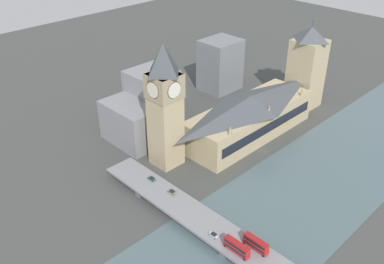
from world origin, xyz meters
TOP-DOWN VIEW (x-y plane):
  - ground_plane at (0.00, 0.00)m, footprint 600.00×600.00m
  - river_water at (-35.27, 0.00)m, footprint 58.55×360.00m
  - parliament_hall at (16.20, -8.00)m, footprint 26.86×82.52m
  - clock_tower at (28.19, 43.87)m, footprint 14.47×14.47m
  - victoria_tower at (16.26, -62.25)m, footprint 17.99×17.99m
  - road_bridge at (-35.27, 65.88)m, footprint 149.10×14.79m
  - double_decker_bus_lead at (-39.97, 69.33)m, footprint 11.32×2.62m
  - double_decker_bus_mid at (-43.98, 62.91)m, footprint 10.86×2.57m
  - car_northbound_mid at (-28.25, 69.33)m, footprint 4.04×1.76m
  - car_northbound_tail at (17.17, 62.95)m, footprint 3.91×1.90m
  - car_southbound_lead at (3.19, 62.86)m, footprint 4.23×1.91m
  - city_block_west at (70.62, -43.07)m, footprint 21.43×24.98m
  - city_block_center at (57.30, 42.29)m, footprint 32.45×22.77m
  - city_block_east at (63.67, 22.87)m, footprint 23.61×24.35m

SIDE VIEW (x-z plane):
  - ground_plane at x=0.00m, z-range 0.00..0.00m
  - river_water at x=-35.27m, z-range 0.00..0.30m
  - road_bridge at x=-35.27m, z-range 1.40..5.98m
  - car_northbound_mid at x=-28.25m, z-range 4.58..5.88m
  - car_northbound_tail at x=17.17m, z-range 4.60..5.90m
  - car_southbound_lead at x=3.19m, z-range 4.57..5.98m
  - double_decker_bus_lead at x=-39.97m, z-range 4.82..9.64m
  - double_decker_bus_mid at x=-43.98m, z-range 4.82..9.81m
  - city_block_center at x=57.30m, z-range 0.00..22.65m
  - parliament_hall at x=16.20m, z-range -0.09..24.42m
  - city_block_east at x=63.67m, z-range 0.00..34.06m
  - city_block_west at x=70.62m, z-range 0.00..34.92m
  - victoria_tower at x=16.26m, z-range -2.00..53.44m
  - clock_tower at x=28.19m, z-range 2.30..66.11m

